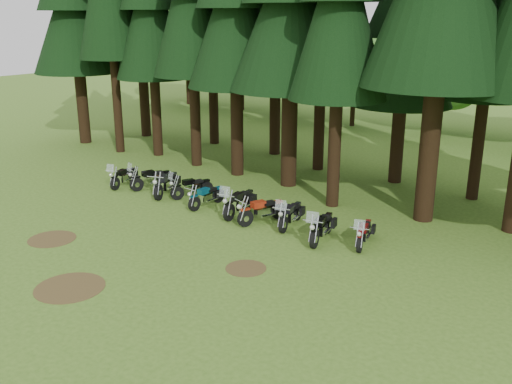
% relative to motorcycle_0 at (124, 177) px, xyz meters
% --- Properties ---
extents(ground, '(120.00, 120.00, 0.00)m').
position_rel_motorcycle_0_xyz_m(ground, '(6.31, -4.28, -0.46)').
color(ground, '#416A1E').
rests_on(ground, ground).
extents(pine_back_4, '(4.94, 4.94, 13.78)m').
position_rel_motorcycle_0_xyz_m(pine_back_4, '(10.34, 8.96, 7.79)').
color(pine_back_4, black).
rests_on(pine_back_4, ground).
extents(decid_0, '(8.00, 7.78, 10.00)m').
position_rel_motorcycle_0_xyz_m(decid_0, '(-15.79, 20.98, 5.44)').
color(decid_0, black).
rests_on(decid_0, ground).
extents(decid_1, '(7.91, 7.69, 9.88)m').
position_rel_motorcycle_0_xyz_m(decid_1, '(-9.68, 21.48, 5.38)').
color(decid_1, black).
rests_on(decid_1, ground).
extents(decid_2, '(6.72, 6.53, 8.40)m').
position_rel_motorcycle_0_xyz_m(decid_2, '(-4.13, 20.49, 4.50)').
color(decid_2, black).
rests_on(decid_2, ground).
extents(decid_3, '(6.12, 5.95, 7.65)m').
position_rel_motorcycle_0_xyz_m(decid_3, '(1.59, 20.85, 4.05)').
color(decid_3, black).
rests_on(decid_3, ground).
extents(decid_4, '(5.93, 5.76, 7.41)m').
position_rel_motorcycle_0_xyz_m(decid_4, '(7.89, 22.04, 3.91)').
color(decid_4, black).
rests_on(decid_4, ground).
extents(dirt_patch_0, '(1.80, 1.80, 0.01)m').
position_rel_motorcycle_0_xyz_m(dirt_patch_0, '(3.31, -6.28, -0.45)').
color(dirt_patch_0, '#4C3D1E').
rests_on(dirt_patch_0, ground).
extents(dirt_patch_1, '(1.40, 1.40, 0.01)m').
position_rel_motorcycle_0_xyz_m(dirt_patch_1, '(10.81, -3.78, -0.45)').
color(dirt_patch_1, '#4C3D1E').
rests_on(dirt_patch_1, ground).
extents(dirt_patch_2, '(2.20, 2.20, 0.01)m').
position_rel_motorcycle_0_xyz_m(dirt_patch_2, '(7.31, -8.28, -0.45)').
color(dirt_patch_2, '#4C3D1E').
rests_on(dirt_patch_2, ground).
extents(motorcycle_0, '(0.83, 2.16, 1.37)m').
position_rel_motorcycle_0_xyz_m(motorcycle_0, '(0.00, 0.00, 0.00)').
color(motorcycle_0, black).
rests_on(motorcycle_0, ground).
extents(motorcycle_1, '(0.99, 2.28, 1.46)m').
position_rel_motorcycle_0_xyz_m(motorcycle_1, '(1.42, 0.55, 0.03)').
color(motorcycle_1, black).
rests_on(motorcycle_1, ground).
extents(motorcycle_2, '(1.06, 2.35, 1.01)m').
position_rel_motorcycle_0_xyz_m(motorcycle_2, '(2.71, 0.31, 0.06)').
color(motorcycle_2, black).
rests_on(motorcycle_2, ground).
extents(motorcycle_3, '(1.00, 2.16, 1.39)m').
position_rel_motorcycle_0_xyz_m(motorcycle_3, '(3.93, 0.76, 0.01)').
color(motorcycle_3, black).
rests_on(motorcycle_3, ground).
extents(motorcycle_4, '(0.33, 2.17, 0.88)m').
position_rel_motorcycle_0_xyz_m(motorcycle_4, '(5.40, 0.18, -0.01)').
color(motorcycle_4, black).
rests_on(motorcycle_4, ground).
extents(motorcycle_5, '(0.73, 2.52, 1.58)m').
position_rel_motorcycle_0_xyz_m(motorcycle_5, '(7.23, 0.24, 0.07)').
color(motorcycle_5, black).
rests_on(motorcycle_5, ground).
extents(motorcycle_6, '(0.87, 2.27, 0.95)m').
position_rel_motorcycle_0_xyz_m(motorcycle_6, '(8.58, 0.08, 0.03)').
color(motorcycle_6, black).
rests_on(motorcycle_6, ground).
extents(motorcycle_7, '(0.79, 2.29, 1.44)m').
position_rel_motorcycle_0_xyz_m(motorcycle_7, '(9.74, 0.42, 0.02)').
color(motorcycle_7, black).
rests_on(motorcycle_7, ground).
extents(motorcycle_8, '(0.84, 2.40, 1.51)m').
position_rel_motorcycle_0_xyz_m(motorcycle_8, '(11.51, -0.09, 0.05)').
color(motorcycle_8, black).
rests_on(motorcycle_8, ground).
extents(motorcycle_9, '(0.86, 2.11, 1.34)m').
position_rel_motorcycle_0_xyz_m(motorcycle_9, '(13.00, 0.47, -0.01)').
color(motorcycle_9, black).
rests_on(motorcycle_9, ground).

